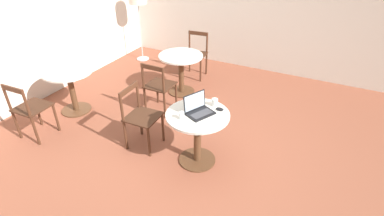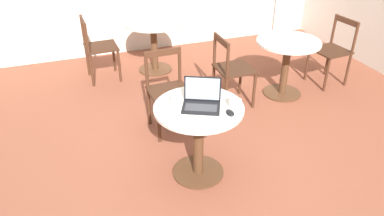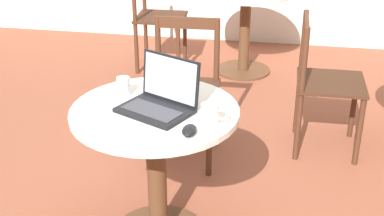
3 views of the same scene
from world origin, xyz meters
name	(u,v)px [view 1 (image 1 of 3)]	position (x,y,z in m)	size (l,w,h in m)	color
ground_plane	(200,159)	(0.00, 0.00, 0.00)	(16.00, 16.00, 0.00)	brown
wall_back	(8,26)	(0.00, 3.23, 1.35)	(9.40, 0.06, 2.70)	silver
wall_side	(274,4)	(3.23, 0.00, 1.35)	(0.06, 9.40, 2.70)	silver
cafe_table_near	(198,128)	(-0.04, 0.03, 0.52)	(0.77, 0.77, 0.72)	#51331E
cafe_table_mid	(181,66)	(1.53, 1.11, 0.52)	(0.77, 0.77, 0.72)	#51331E
cafe_table_far	(70,82)	(0.17, 2.37, 0.52)	(0.77, 0.77, 0.72)	#51331E
chair_near_back	(141,117)	(-0.07, 0.86, 0.45)	(0.43, 0.43, 0.87)	#472819
chair_mid_left	(159,87)	(0.79, 1.11, 0.45)	(0.42, 0.42, 0.87)	#472819
chair_mid_right	(196,54)	(2.29, 1.20, 0.45)	(0.46, 0.46, 0.87)	#472819
chair_far_left	(30,109)	(-0.61, 2.34, 0.45)	(0.43, 0.43, 0.87)	#472819
floor_lamp	(138,0)	(2.52, 2.67, 1.31)	(0.39, 0.39, 1.51)	#B7B7B7
laptop	(199,109)	(-0.01, 0.03, 0.77)	(0.39, 0.35, 0.23)	black
mouse	(220,109)	(0.16, -0.18, 0.74)	(0.06, 0.10, 0.03)	black
mug	(215,102)	(0.24, -0.08, 0.77)	(0.12, 0.08, 0.09)	silver
drinking_glass	(182,116)	(-0.22, 0.14, 0.77)	(0.06, 0.06, 0.09)	silver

